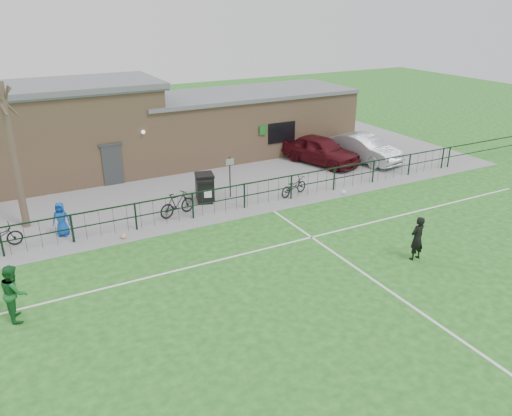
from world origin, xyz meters
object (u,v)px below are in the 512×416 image
car_silver (364,148)px  outfield_player (14,292)px  sign_post (230,177)px  bicycle_d (177,204)px  bicycle_e (294,186)px  spectator_child (61,219)px  wheelie_bin_left (205,191)px  ball_ground (123,236)px  wheelie_bin_right (205,187)px  car_maroon (321,150)px  bare_tree (14,158)px

car_silver → outfield_player: 20.72m
sign_post → bicycle_d: size_ratio=1.12×
bicycle_e → spectator_child: spectator_child is taller
wheelie_bin_left → spectator_child: size_ratio=0.75×
bicycle_d → bicycle_e: 5.85m
bicycle_d → spectator_child: bearing=71.4°
car_silver → ball_ground: bearing=-177.7°
wheelie_bin_right → sign_post: size_ratio=0.59×
wheelie_bin_left → car_maroon: car_maroon is taller
ball_ground → sign_post: bearing=20.8°
car_silver → bicycle_e: car_silver is taller
sign_post → car_maroon: 7.34m
car_silver → bicycle_d: car_silver is taller
outfield_player → ball_ground: bearing=-47.1°
sign_post → ball_ground: sign_post is taller
bicycle_d → outfield_player: outfield_player is taller
ball_ground → bicycle_d: bearing=23.9°
car_silver → bicycle_d: bearing=180.0°
bicycle_d → car_silver: bearing=-94.0°
bare_tree → spectator_child: bare_tree is taller
wheelie_bin_right → ball_ground: (-4.54, -2.45, -0.50)m
spectator_child → wheelie_bin_left: bearing=30.0°
wheelie_bin_right → outfield_player: 10.72m
sign_post → bicycle_d: 3.22m
bare_tree → wheelie_bin_left: bare_tree is taller
sign_post → spectator_child: (-7.81, -0.74, -0.29)m
bare_tree → sign_post: 9.30m
sign_post → bicycle_e: (2.81, -1.25, -0.55)m
bicycle_e → ball_ground: bearing=79.5°
wheelie_bin_left → bicycle_d: bicycle_d is taller
wheelie_bin_right → ball_ground: bearing=-138.3°
sign_post → outfield_player: (-9.86, -6.05, -0.14)m
bare_tree → outfield_player: bare_tree is taller
bicycle_d → ball_ground: 3.00m
car_maroon → bicycle_d: (-9.97, -3.38, -0.27)m
sign_post → spectator_child: sign_post is taller
car_silver → sign_post: bearing=177.8°
wheelie_bin_right → car_silver: bearing=20.3°
car_silver → bicycle_d: 12.70m
outfield_player → wheelie_bin_right: bearing=-54.2°
wheelie_bin_right → spectator_child: (-6.60, -1.00, 0.12)m
car_silver → ball_ground: 15.62m
outfield_player → ball_ground: size_ratio=7.81×
bare_tree → bicycle_e: 12.31m
bicycle_e → outfield_player: (-12.67, -4.80, 0.41)m
car_silver → outfield_player: outfield_player is taller
wheelie_bin_right → bicycle_d: size_ratio=0.66×
sign_post → ball_ground: size_ratio=8.89×
bare_tree → bicycle_e: bearing=-10.3°
car_maroon → bare_tree: bearing=167.7°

